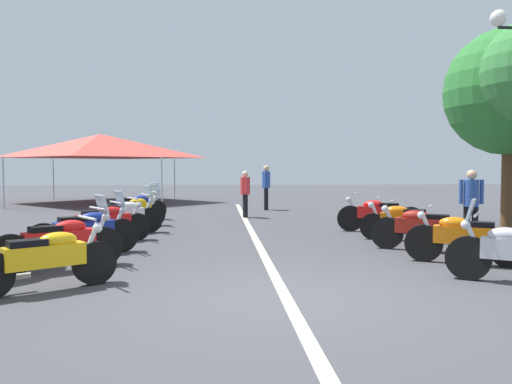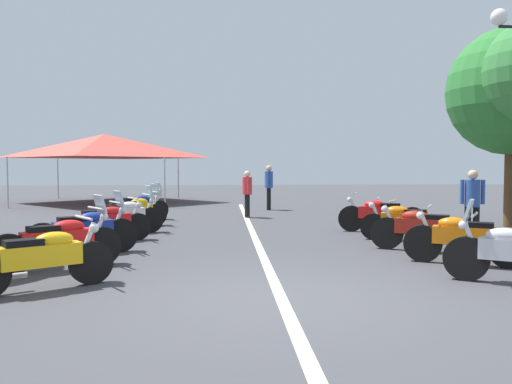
{
  "view_description": "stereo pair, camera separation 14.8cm",
  "coord_description": "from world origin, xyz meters",
  "px_view_note": "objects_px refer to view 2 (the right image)",
  "views": [
    {
      "loc": [
        -6.5,
        0.88,
        1.71
      ],
      "look_at": [
        5.2,
        0.0,
        1.12
      ],
      "focal_mm": 35.96,
      "sensor_mm": 36.0,
      "label": 1
    },
    {
      "loc": [
        -6.5,
        0.74,
        1.71
      ],
      "look_at": [
        5.2,
        0.0,
        1.12
      ],
      "focal_mm": 35.96,
      "sensor_mm": 36.0,
      "label": 2
    }
  ],
  "objects_px": {
    "traffic_cone_1": "(485,239)",
    "roadside_tree_2": "(512,91)",
    "motorcycle_left_row_3": "(105,223)",
    "motorcycle_right_row_1": "(463,238)",
    "motorcycle_right_row_3": "(404,221)",
    "bystander_2": "(472,200)",
    "motorcycle_left_row_1": "(59,242)",
    "motorcycle_left_row_6": "(139,206)",
    "bystander_0": "(247,190)",
    "traffic_cone_0": "(427,221)",
    "motorcycle_right_row_2": "(423,229)",
    "event_tent": "(104,146)",
    "motorcycle_left_row_0": "(43,258)",
    "motorcycle_left_row_2": "(85,231)",
    "bystander_1": "(269,184)",
    "motorcycle_right_row_4": "(381,214)",
    "motorcycle_left_row_4": "(123,216)"
  },
  "relations": [
    {
      "from": "motorcycle_right_row_4",
      "to": "motorcycle_left_row_0",
      "type": "bearing_deg",
      "value": 61.52
    },
    {
      "from": "motorcycle_left_row_3",
      "to": "roadside_tree_2",
      "type": "xyz_separation_m",
      "value": [
        2.34,
        -10.67,
        3.33
      ]
    },
    {
      "from": "motorcycle_left_row_2",
      "to": "bystander_0",
      "type": "relative_size",
      "value": 1.22
    },
    {
      "from": "motorcycle_left_row_4",
      "to": "traffic_cone_1",
      "type": "distance_m",
      "value": 8.3
    },
    {
      "from": "motorcycle_left_row_0",
      "to": "motorcycle_right_row_3",
      "type": "height_order",
      "value": "motorcycle_left_row_0"
    },
    {
      "from": "motorcycle_left_row_2",
      "to": "bystander_1",
      "type": "relative_size",
      "value": 1.09
    },
    {
      "from": "motorcycle_right_row_3",
      "to": "roadside_tree_2",
      "type": "bearing_deg",
      "value": -125.43
    },
    {
      "from": "motorcycle_right_row_2",
      "to": "motorcycle_left_row_3",
      "type": "bearing_deg",
      "value": 16.86
    },
    {
      "from": "motorcycle_left_row_3",
      "to": "roadside_tree_2",
      "type": "bearing_deg",
      "value": -17.55
    },
    {
      "from": "motorcycle_right_row_1",
      "to": "bystander_1",
      "type": "xyz_separation_m",
      "value": [
        11.31,
        2.37,
        0.56
      ]
    },
    {
      "from": "motorcycle_right_row_4",
      "to": "bystander_1",
      "type": "height_order",
      "value": "bystander_1"
    },
    {
      "from": "motorcycle_left_row_6",
      "to": "traffic_cone_1",
      "type": "xyz_separation_m",
      "value": [
        -6.52,
        -7.72,
        -0.17
      ]
    },
    {
      "from": "motorcycle_left_row_2",
      "to": "bystander_2",
      "type": "bearing_deg",
      "value": -22.58
    },
    {
      "from": "event_tent",
      "to": "motorcycle_left_row_0",
      "type": "bearing_deg",
      "value": -169.84
    },
    {
      "from": "motorcycle_left_row_0",
      "to": "motorcycle_left_row_6",
      "type": "distance_m",
      "value": 9.0
    },
    {
      "from": "motorcycle_right_row_2",
      "to": "event_tent",
      "type": "bearing_deg",
      "value": -26.06
    },
    {
      "from": "motorcycle_right_row_3",
      "to": "traffic_cone_1",
      "type": "relative_size",
      "value": 3.13
    },
    {
      "from": "motorcycle_left_row_3",
      "to": "motorcycle_right_row_1",
      "type": "relative_size",
      "value": 1.05
    },
    {
      "from": "motorcycle_left_row_2",
      "to": "traffic_cone_0",
      "type": "xyz_separation_m",
      "value": [
        2.98,
        -7.9,
        -0.19
      ]
    },
    {
      "from": "motorcycle_left_row_4",
      "to": "traffic_cone_0",
      "type": "height_order",
      "value": "motorcycle_left_row_4"
    },
    {
      "from": "event_tent",
      "to": "roadside_tree_2",
      "type": "bearing_deg",
      "value": -127.73
    },
    {
      "from": "bystander_0",
      "to": "bystander_2",
      "type": "bearing_deg",
      "value": -58.24
    },
    {
      "from": "motorcycle_left_row_4",
      "to": "motorcycle_left_row_6",
      "type": "relative_size",
      "value": 1.09
    },
    {
      "from": "motorcycle_right_row_3",
      "to": "bystander_0",
      "type": "xyz_separation_m",
      "value": [
        5.57,
        3.33,
        0.45
      ]
    },
    {
      "from": "motorcycle_right_row_3",
      "to": "bystander_0",
      "type": "relative_size",
      "value": 1.24
    },
    {
      "from": "motorcycle_right_row_2",
      "to": "motorcycle_right_row_4",
      "type": "relative_size",
      "value": 0.9
    },
    {
      "from": "traffic_cone_0",
      "to": "roadside_tree_2",
      "type": "bearing_deg",
      "value": -70.69
    },
    {
      "from": "traffic_cone_1",
      "to": "roadside_tree_2",
      "type": "bearing_deg",
      "value": -34.49
    },
    {
      "from": "motorcycle_left_row_3",
      "to": "motorcycle_right_row_2",
      "type": "distance_m",
      "value": 6.81
    },
    {
      "from": "motorcycle_left_row_2",
      "to": "bystander_1",
      "type": "bearing_deg",
      "value": 35.77
    },
    {
      "from": "roadside_tree_2",
      "to": "event_tent",
      "type": "xyz_separation_m",
      "value": [
        10.51,
        13.59,
        -1.14
      ]
    },
    {
      "from": "traffic_cone_1",
      "to": "motorcycle_left_row_0",
      "type": "bearing_deg",
      "value": 108.18
    },
    {
      "from": "motorcycle_left_row_1",
      "to": "bystander_1",
      "type": "height_order",
      "value": "bystander_1"
    },
    {
      "from": "motorcycle_left_row_6",
      "to": "motorcycle_left_row_4",
      "type": "bearing_deg",
      "value": -121.42
    },
    {
      "from": "motorcycle_left_row_3",
      "to": "event_tent",
      "type": "xyz_separation_m",
      "value": [
        12.86,
        2.92,
        2.19
      ]
    },
    {
      "from": "motorcycle_left_row_1",
      "to": "motorcycle_left_row_6",
      "type": "bearing_deg",
      "value": 54.72
    },
    {
      "from": "motorcycle_left_row_3",
      "to": "bystander_0",
      "type": "distance_m",
      "value": 6.43
    },
    {
      "from": "motorcycle_left_row_1",
      "to": "traffic_cone_0",
      "type": "relative_size",
      "value": 2.99
    },
    {
      "from": "motorcycle_left_row_2",
      "to": "motorcycle_right_row_4",
      "type": "relative_size",
      "value": 0.9
    },
    {
      "from": "motorcycle_right_row_1",
      "to": "event_tent",
      "type": "bearing_deg",
      "value": -30.27
    },
    {
      "from": "motorcycle_left_row_4",
      "to": "motorcycle_left_row_6",
      "type": "bearing_deg",
      "value": 65.97
    },
    {
      "from": "bystander_0",
      "to": "bystander_2",
      "type": "distance_m",
      "value": 7.59
    },
    {
      "from": "motorcycle_left_row_1",
      "to": "event_tent",
      "type": "xyz_separation_m",
      "value": [
        15.88,
        2.88,
        2.17
      ]
    },
    {
      "from": "motorcycle_left_row_3",
      "to": "motorcycle_right_row_4",
      "type": "bearing_deg",
      "value": -18.47
    },
    {
      "from": "motorcycle_right_row_3",
      "to": "bystander_2",
      "type": "distance_m",
      "value": 1.54
    },
    {
      "from": "motorcycle_left_row_3",
      "to": "motorcycle_left_row_4",
      "type": "bearing_deg",
      "value": 54.75
    },
    {
      "from": "motorcycle_left_row_0",
      "to": "bystander_2",
      "type": "xyz_separation_m",
      "value": [
        3.93,
        -7.99,
        0.5
      ]
    },
    {
      "from": "motorcycle_right_row_3",
      "to": "traffic_cone_0",
      "type": "height_order",
      "value": "motorcycle_right_row_3"
    },
    {
      "from": "motorcycle_right_row_1",
      "to": "bystander_2",
      "type": "relative_size",
      "value": 1.14
    },
    {
      "from": "bystander_2",
      "to": "event_tent",
      "type": "xyz_separation_m",
      "value": [
        13.36,
        11.09,
        1.7
      ]
    }
  ]
}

